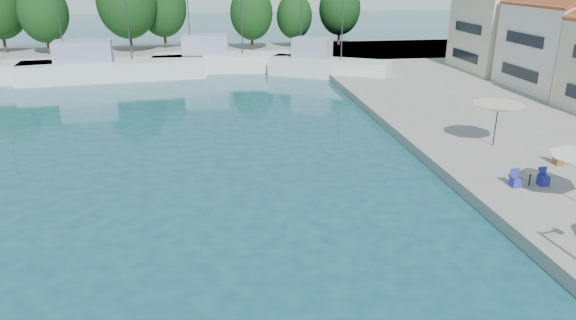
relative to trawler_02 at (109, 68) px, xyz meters
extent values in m
cube|color=gray|center=(7.19, 11.98, -0.77)|extent=(90.00, 16.00, 0.60)
cube|color=white|center=(39.19, -13.02, 3.03)|extent=(8.00, 8.50, 7.00)
cube|color=beige|center=(39.19, -4.02, 3.28)|extent=(8.60, 8.50, 7.50)
cube|color=silver|center=(0.45, 0.05, -0.37)|extent=(17.80, 6.41, 2.20)
cube|color=#91A1B3|center=(-2.15, -0.24, 1.73)|extent=(5.57, 4.03, 2.00)
cylinder|color=#2D2D2D|center=(2.18, 0.24, 4.73)|extent=(0.12, 0.12, 8.00)
cylinder|color=#2D2D2D|center=(-3.88, -0.43, 3.73)|extent=(0.10, 0.10, 6.00)
cube|color=white|center=(11.70, 2.80, -0.37)|extent=(15.62, 4.80, 2.20)
cube|color=#91A1B3|center=(9.39, 2.92, 1.73)|extent=(4.78, 3.32, 2.00)
cylinder|color=#2D2D2D|center=(13.24, 2.72, 4.73)|extent=(0.12, 0.12, 8.00)
cylinder|color=#2D2D2D|center=(7.85, 3.00, 3.73)|extent=(0.10, 0.10, 6.00)
cube|color=silver|center=(21.51, -2.15, -0.37)|extent=(12.02, 8.67, 2.20)
cube|color=#91A1B3|center=(19.94, -1.26, 1.73)|extent=(4.33, 3.88, 2.00)
cylinder|color=#2D2D2D|center=(22.56, -2.74, 4.73)|extent=(0.12, 0.12, 8.00)
cylinder|color=#2D2D2D|center=(18.89, -0.66, 3.73)|extent=(0.10, 0.10, 6.00)
cylinder|color=#3F2B19|center=(-14.89, 15.89, 1.76)|extent=(0.36, 0.36, 4.45)
cylinder|color=#3F2B19|center=(-9.26, 13.80, 1.39)|extent=(0.36, 0.36, 3.72)
ellipsoid|color=black|center=(-9.26, 13.80, 4.36)|extent=(5.65, 5.65, 7.06)
cylinder|color=#3F2B19|center=(0.35, 13.71, 1.85)|extent=(0.36, 0.36, 4.64)
ellipsoid|color=black|center=(0.35, 13.71, 5.57)|extent=(7.05, 7.05, 8.82)
cylinder|color=#3F2B19|center=(4.21, 16.95, 1.49)|extent=(0.36, 0.36, 3.91)
ellipsoid|color=black|center=(4.21, 16.95, 4.61)|extent=(5.94, 5.94, 7.42)
cylinder|color=#3F2B19|center=(15.18, 13.66, 1.27)|extent=(0.36, 0.36, 3.48)
ellipsoid|color=black|center=(15.18, 13.66, 4.05)|extent=(5.29, 5.29, 6.61)
cylinder|color=#3F2B19|center=(20.81, 15.19, 1.04)|extent=(0.36, 0.36, 3.02)
ellipsoid|color=black|center=(20.81, 15.19, 3.46)|extent=(4.59, 4.59, 5.74)
cylinder|color=#3F2B19|center=(27.17, 16.74, 1.34)|extent=(0.36, 0.36, 3.61)
ellipsoid|color=black|center=(27.17, 16.74, 4.22)|extent=(5.48, 5.48, 6.85)
cylinder|color=black|center=(25.62, -26.28, 0.76)|extent=(0.06, 0.06, 2.46)
cone|color=beige|center=(25.62, -26.28, 1.74)|extent=(2.94, 2.94, 0.50)
cylinder|color=black|center=(24.21, -32.03, -0.10)|extent=(0.06, 0.06, 0.74)
cylinder|color=tan|center=(24.21, -32.03, 0.27)|extent=(0.70, 0.70, 0.04)
cube|color=#27319E|center=(24.91, -32.03, -0.24)|extent=(0.42, 0.42, 0.46)
cube|color=#27319E|center=(23.51, -32.03, -0.24)|extent=(0.42, 0.42, 0.46)
cylinder|color=black|center=(28.04, -29.68, -0.10)|extent=(0.06, 0.06, 0.74)
cylinder|color=tan|center=(28.04, -29.68, 0.27)|extent=(0.70, 0.70, 0.04)
cube|color=brown|center=(27.34, -29.68, -0.24)|extent=(0.42, 0.42, 0.46)
camera|label=1|loc=(9.76, -52.14, 8.98)|focal=32.00mm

